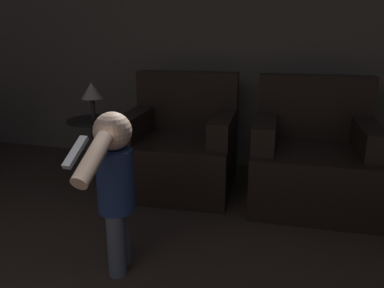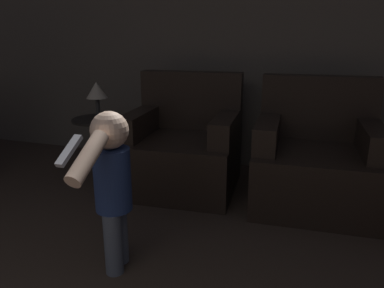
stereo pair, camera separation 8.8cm
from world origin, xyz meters
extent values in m
cube|color=#51493F|center=(0.00, 4.50, 1.30)|extent=(8.40, 0.05, 2.60)
cube|color=black|center=(-0.11, 3.74, 0.22)|extent=(0.95, 0.89, 0.44)
cube|color=black|center=(-0.13, 4.08, 0.69)|extent=(0.90, 0.22, 0.50)
cube|color=black|center=(-0.47, 3.72, 0.54)|extent=(0.21, 0.68, 0.20)
cube|color=black|center=(0.26, 3.77, 0.54)|extent=(0.21, 0.68, 0.20)
cube|color=black|center=(0.95, 3.74, 0.22)|extent=(0.93, 0.88, 0.44)
cube|color=black|center=(0.94, 4.08, 0.69)|extent=(0.89, 0.20, 0.50)
cube|color=black|center=(0.59, 3.72, 0.54)|extent=(0.19, 0.68, 0.20)
cube|color=black|center=(1.32, 3.76, 0.54)|extent=(0.19, 0.68, 0.20)
cylinder|color=#474C56|center=(-0.05, 2.51, 0.18)|extent=(0.10, 0.10, 0.36)
cylinder|color=#474C56|center=(-0.08, 2.62, 0.18)|extent=(0.10, 0.10, 0.36)
cylinder|color=navy|center=(-0.06, 2.56, 0.52)|extent=(0.20, 0.20, 0.34)
sphere|color=beige|center=(-0.06, 2.56, 0.79)|extent=(0.20, 0.20, 0.20)
cylinder|color=beige|center=(-0.09, 2.68, 0.51)|extent=(0.08, 0.08, 0.28)
cylinder|color=beige|center=(-0.04, 2.32, 0.72)|extent=(0.08, 0.29, 0.21)
cube|color=#99999E|center=(-0.04, 2.20, 0.79)|extent=(0.04, 0.16, 0.10)
cylinder|color=black|center=(-0.88, 3.74, 0.26)|extent=(0.06, 0.06, 0.53)
cylinder|color=black|center=(-0.88, 3.74, 0.54)|extent=(0.46, 0.46, 0.02)
cylinder|color=#262626|center=(-0.88, 3.74, 0.64)|extent=(0.04, 0.04, 0.18)
cone|color=#9E937F|center=(-0.88, 3.74, 0.80)|extent=(0.18, 0.18, 0.14)
camera|label=1|loc=(0.82, 0.93, 1.25)|focal=35.00mm
camera|label=2|loc=(0.91, 0.96, 1.25)|focal=35.00mm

